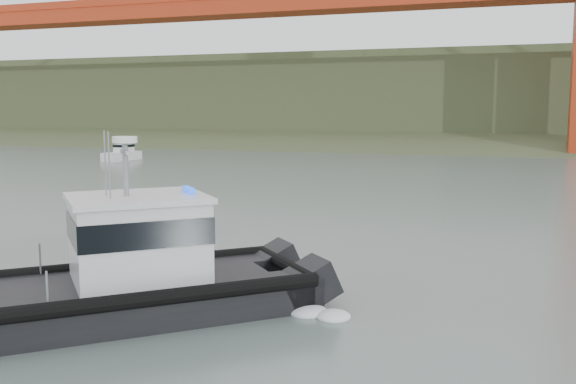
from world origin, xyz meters
name	(u,v)px	position (x,y,z in m)	size (l,w,h in m)	color
ground	(245,288)	(0.00, 0.00, 0.00)	(400.00, 400.00, 0.00)	#566661
headlands	(467,107)	(0.00, 125.50, 7.05)	(500.00, 105.36, 27.12)	#3C492A
patrol_boat	(128,270)	(-2.26, -3.88, 1.42)	(11.53, 11.06, 5.69)	black
motorboat	(122,154)	(-37.10, 49.00, 0.79)	(2.41, 5.91, 3.17)	silver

